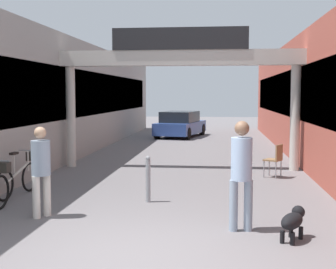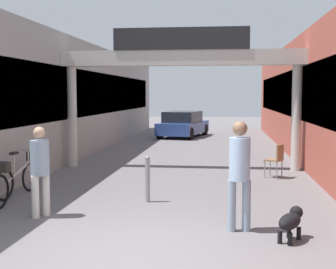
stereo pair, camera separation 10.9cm
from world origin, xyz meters
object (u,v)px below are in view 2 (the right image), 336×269
at_px(dog_on_leash, 291,221).
at_px(pedestrian_with_dog, 239,168).
at_px(parked_car_blue, 183,125).
at_px(pedestrian_companion, 40,166).
at_px(bicycle_silver_second, 21,175).
at_px(cafe_chair_wood_nearer, 276,158).
at_px(bollard_post_metal, 148,179).

bearing_deg(dog_on_leash, pedestrian_with_dog, 151.59).
height_order(dog_on_leash, parked_car_blue, parked_car_blue).
distance_m(pedestrian_companion, bicycle_silver_second, 2.14).
distance_m(dog_on_leash, bicycle_silver_second, 6.07).
relative_size(bicycle_silver_second, parked_car_blue, 0.39).
xyz_separation_m(pedestrian_companion, bicycle_silver_second, (-1.16, 1.73, -0.50)).
distance_m(pedestrian_with_dog, parked_car_blue, 16.92).
height_order(pedestrian_companion, dog_on_leash, pedestrian_companion).
relative_size(pedestrian_with_dog, bicycle_silver_second, 1.07).
distance_m(dog_on_leash, parked_car_blue, 17.45).
relative_size(dog_on_leash, bicycle_silver_second, 0.41).
xyz_separation_m(dog_on_leash, bicycle_silver_second, (-5.48, 2.62, 0.13)).
height_order(bicycle_silver_second, parked_car_blue, parked_car_blue).
relative_size(cafe_chair_wood_nearer, parked_car_blue, 0.21).
height_order(bollard_post_metal, parked_car_blue, parked_car_blue).
bearing_deg(bicycle_silver_second, bollard_post_metal, -6.86).
distance_m(pedestrian_with_dog, bicycle_silver_second, 5.23).
relative_size(dog_on_leash, parked_car_blue, 0.16).
bearing_deg(dog_on_leash, bollard_post_metal, 138.58).
relative_size(dog_on_leash, cafe_chair_wood_nearer, 0.78).
height_order(dog_on_leash, bicycle_silver_second, bicycle_silver_second).
relative_size(pedestrian_with_dog, cafe_chair_wood_nearer, 2.02).
relative_size(pedestrian_companion, bicycle_silver_second, 0.98).
bearing_deg(pedestrian_with_dog, bicycle_silver_second, 154.87).
bearing_deg(parked_car_blue, cafe_chair_wood_nearer, -73.27).
height_order(pedestrian_with_dog, pedestrian_companion, pedestrian_with_dog).
bearing_deg(bicycle_silver_second, pedestrian_companion, -56.10).
height_order(pedestrian_companion, cafe_chair_wood_nearer, pedestrian_companion).
xyz_separation_m(pedestrian_with_dog, bicycle_silver_second, (-4.71, 2.21, -0.60)).
bearing_deg(cafe_chair_wood_nearer, dog_on_leash, -93.82).
height_order(dog_on_leash, cafe_chair_wood_nearer, cafe_chair_wood_nearer).
height_order(bollard_post_metal, cafe_chair_wood_nearer, bollard_post_metal).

